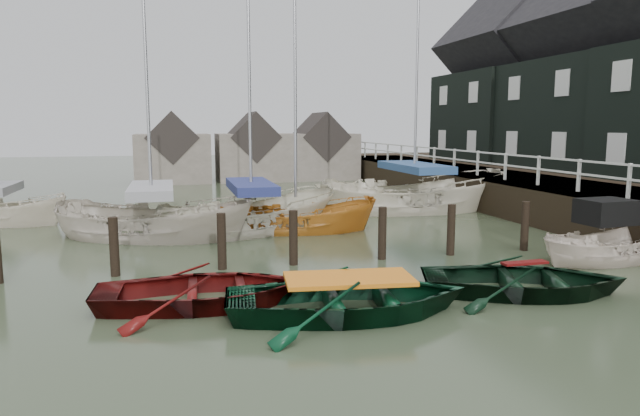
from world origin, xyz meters
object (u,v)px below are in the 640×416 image
object	(u,v)px
motorboat	(608,258)
sailboat_d	(414,209)
rowboat_red	(206,305)
rowboat_dkgreen	(523,294)
sailboat_e	(0,222)
sailboat_c	(296,230)
sailboat_b	(252,230)
rowboat_green	(349,315)
sailboat_a	(153,236)

from	to	relation	value
motorboat	sailboat_d	bearing A→B (deg)	3.41
rowboat_red	rowboat_dkgreen	size ratio (longest dim) A/B	1.02
rowboat_dkgreen	sailboat_e	bearing A→B (deg)	65.84
rowboat_red	sailboat_c	world-z (taller)	sailboat_c
rowboat_red	sailboat_b	xyz separation A→B (m)	(1.97, 7.61, 0.06)
rowboat_red	sailboat_c	xyz separation A→B (m)	(3.43, 7.37, 0.02)
motorboat	sailboat_c	distance (m)	9.40
rowboat_red	rowboat_dkgreen	xyz separation A→B (m)	(6.52, -0.95, 0.00)
sailboat_d	sailboat_e	bearing A→B (deg)	89.58
sailboat_c	rowboat_dkgreen	bearing A→B (deg)	-148.53
rowboat_red	rowboat_dkgreen	distance (m)	6.58
rowboat_red	sailboat_b	bearing A→B (deg)	-11.46
sailboat_c	rowboat_green	bearing A→B (deg)	-174.71
rowboat_dkgreen	sailboat_c	bearing A→B (deg)	39.77
rowboat_red	sailboat_e	xyz separation A→B (m)	(-6.65, 11.57, 0.06)
rowboat_dkgreen	sailboat_c	world-z (taller)	sailboat_c
sailboat_b	sailboat_d	size ratio (longest dim) A/B	1.04
sailboat_e	rowboat_red	bearing A→B (deg)	-125.24
rowboat_green	sailboat_b	xyz separation A→B (m)	(-0.58, 8.90, 0.06)
sailboat_e	sailboat_c	bearing A→B (deg)	-87.74
rowboat_green	sailboat_a	size ratio (longest dim) A/B	0.45
sailboat_b	sailboat_e	bearing A→B (deg)	44.53
rowboat_green	sailboat_c	size ratio (longest dim) A/B	0.44
motorboat	sailboat_e	size ratio (longest dim) A/B	0.45
rowboat_green	rowboat_dkgreen	world-z (taller)	rowboat_green
rowboat_dkgreen	sailboat_b	xyz separation A→B (m)	(-4.55, 8.55, 0.06)
rowboat_green	sailboat_e	size ratio (longest dim) A/B	0.50
sailboat_b	sailboat_c	world-z (taller)	sailboat_b
sailboat_a	sailboat_c	xyz separation A→B (m)	(4.63, 0.02, -0.04)
sailboat_b	sailboat_d	xyz separation A→B (m)	(7.17, 2.99, -0.01)
sailboat_d	sailboat_e	size ratio (longest dim) A/B	1.30
rowboat_green	sailboat_e	world-z (taller)	sailboat_e
rowboat_red	motorboat	xyz separation A→B (m)	(10.36, 1.02, 0.11)
sailboat_c	sailboat_e	distance (m)	10.92
sailboat_b	sailboat_d	world-z (taller)	sailboat_b
motorboat	sailboat_a	xyz separation A→B (m)	(-11.56, 6.33, -0.05)
sailboat_a	rowboat_dkgreen	bearing A→B (deg)	-112.68
rowboat_dkgreen	sailboat_a	bearing A→B (deg)	62.31
rowboat_green	sailboat_e	bearing A→B (deg)	42.26
rowboat_green	sailboat_c	world-z (taller)	sailboat_c
rowboat_red	sailboat_c	size ratio (longest dim) A/B	0.41
rowboat_dkgreen	sailboat_d	bearing A→B (deg)	6.58
rowboat_dkgreen	sailboat_e	size ratio (longest dim) A/B	0.46
rowboat_red	motorboat	bearing A→B (deg)	-81.34
rowboat_dkgreen	motorboat	size ratio (longest dim) A/B	1.03
rowboat_red	sailboat_b	world-z (taller)	sailboat_b
sailboat_c	sailboat_b	bearing A→B (deg)	91.93
sailboat_d	sailboat_c	bearing A→B (deg)	122.54
rowboat_dkgreen	motorboat	world-z (taller)	motorboat
rowboat_red	sailboat_d	xyz separation A→B (m)	(9.14, 10.60, 0.06)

